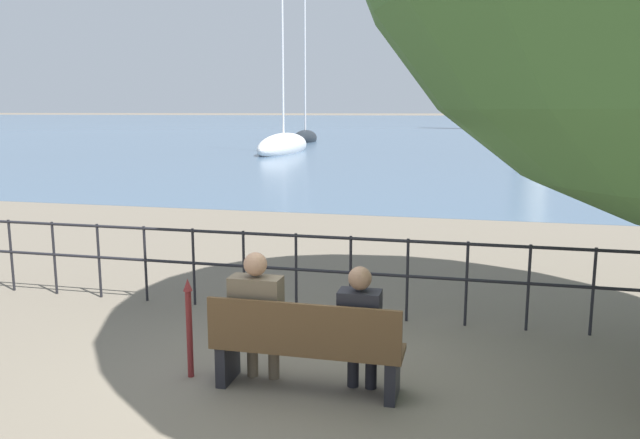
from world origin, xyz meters
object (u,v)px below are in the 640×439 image
Objects in this scene: seated_person_right at (360,324)px; closed_umbrella at (189,323)px; sailboat_1 at (305,137)px; seated_person_left at (257,312)px; park_bench at (306,348)px; harbor_lighthouse at (538,29)px; sailboat_0 at (284,146)px.

closed_umbrella is at bearing -179.23° from seated_person_right.
seated_person_left is at bearing -80.64° from sailboat_1.
seated_person_right is at bearing 0.77° from closed_umbrella.
seated_person_right is (0.49, 0.08, 0.24)m from park_bench.
sailboat_1 is (-11.55, 45.30, -0.34)m from seated_person_left.
park_bench is 0.15× the size of sailboat_1.
seated_person_right is at bearing -96.06° from harbor_lighthouse.
sailboat_0 reaches higher than seated_person_left.
sailboat_0 reaches higher than closed_umbrella.
park_bench is at bearing -96.40° from harbor_lighthouse.
harbor_lighthouse is at bearing 82.76° from closed_umbrella.
harbor_lighthouse reaches higher than sailboat_1.
seated_person_right is 0.09× the size of sailboat_0.
closed_umbrella is 0.08× the size of sailboat_0.
closed_umbrella is 46.60m from sailboat_1.
sailboat_0 is at bearing 105.24° from closed_umbrella.
seated_person_left is at bearing 171.64° from park_bench.
seated_person_left is at bearing -179.65° from seated_person_right.
closed_umbrella is 0.08× the size of sailboat_1.
closed_umbrella is at bearing -178.63° from seated_person_left.
park_bench is 0.14× the size of sailboat_0.
sailboat_0 reaches higher than park_bench.
sailboat_0 is at bearing -85.86° from sailboat_1.
sailboat_1 reaches higher than closed_umbrella.
sailboat_1 is at bearing 105.47° from seated_person_right.
seated_person_right reaches higher than park_bench.
sailboat_0 is (-8.72, 32.00, -0.16)m from closed_umbrella.
sailboat_1 is at bearing 103.47° from closed_umbrella.
closed_umbrella is 0.04× the size of harbor_lighthouse.
sailboat_1 is at bearing 99.44° from sailboat_0.
sailboat_0 is (-10.41, 31.98, -0.28)m from seated_person_right.
sailboat_0 reaches higher than sailboat_1.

